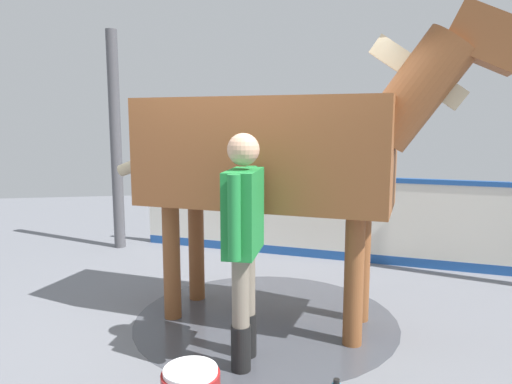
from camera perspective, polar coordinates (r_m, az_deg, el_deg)
ground_plane at (r=4.56m, az=-3.11°, el=-15.44°), size 16.00×16.00×0.02m
wet_patch at (r=4.62m, az=1.17°, el=-14.94°), size 2.45×2.45×0.00m
barrier_wall at (r=6.47m, az=7.10°, el=-3.32°), size 4.56×2.46×1.13m
roof_post_far at (r=7.13m, az=-16.52°, el=5.84°), size 0.16×0.16×3.12m
horse at (r=4.21m, az=2.93°, el=4.94°), size 3.29×2.02×2.74m
handler at (r=3.51m, az=-1.50°, el=-4.90°), size 0.38×0.67×1.76m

